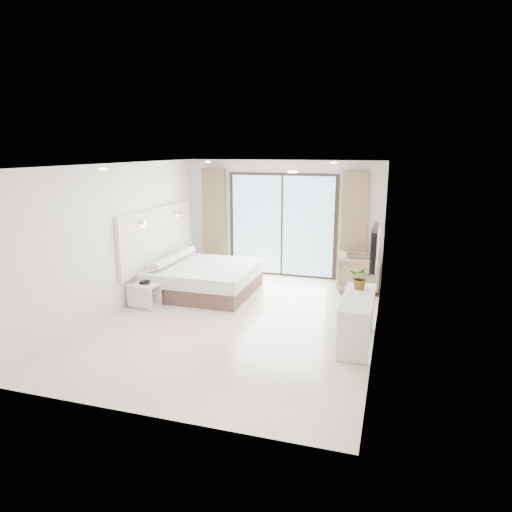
# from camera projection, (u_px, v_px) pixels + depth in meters

# --- Properties ---
(ground) EXTENTS (6.20, 6.20, 0.00)m
(ground) POSITION_uv_depth(u_px,v_px,m) (240.00, 320.00, 8.03)
(ground) COLOR beige
(ground) RESTS_ON ground
(room_shell) EXTENTS (4.62, 6.22, 2.72)m
(room_shell) POSITION_uv_depth(u_px,v_px,m) (244.00, 223.00, 8.54)
(room_shell) COLOR silver
(room_shell) RESTS_ON ground
(bed) EXTENTS (2.09, 1.99, 0.72)m
(bed) POSITION_uv_depth(u_px,v_px,m) (203.00, 278.00, 9.53)
(bed) COLOR brown
(bed) RESTS_ON ground
(nightstand) EXTENTS (0.54, 0.47, 0.45)m
(nightstand) POSITION_uv_depth(u_px,v_px,m) (145.00, 296.00, 8.66)
(nightstand) COLOR silver
(nightstand) RESTS_ON ground
(phone) EXTENTS (0.21, 0.18, 0.06)m
(phone) POSITION_uv_depth(u_px,v_px,m) (145.00, 282.00, 8.61)
(phone) COLOR black
(phone) RESTS_ON nightstand
(console_desk) EXTENTS (0.47, 1.49, 0.77)m
(console_desk) POSITION_uv_depth(u_px,v_px,m) (357.00, 310.00, 6.94)
(console_desk) COLOR silver
(console_desk) RESTS_ON ground
(plant) EXTENTS (0.44, 0.46, 0.29)m
(plant) POSITION_uv_depth(u_px,v_px,m) (361.00, 280.00, 7.23)
(plant) COLOR #33662D
(plant) RESTS_ON console_desk
(armchair) EXTENTS (0.84, 0.89, 0.86)m
(armchair) POSITION_uv_depth(u_px,v_px,m) (359.00, 271.00, 9.65)
(armchair) COLOR #847556
(armchair) RESTS_ON ground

